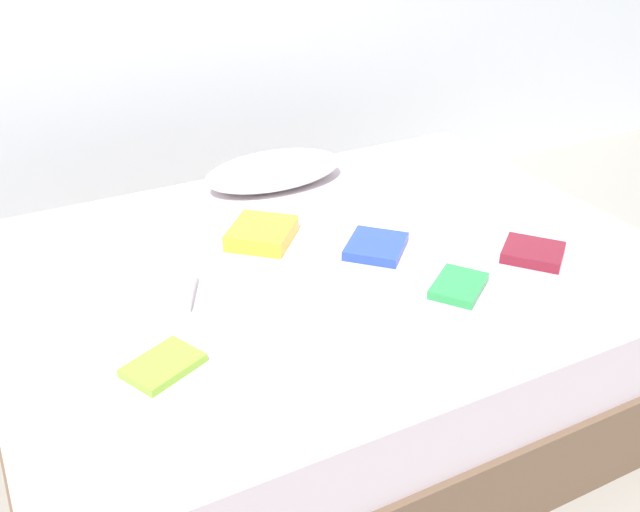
{
  "coord_description": "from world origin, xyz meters",
  "views": [
    {
      "loc": [
        -0.91,
        -1.7,
        1.6
      ],
      "look_at": [
        0.0,
        0.05,
        0.48
      ],
      "focal_mm": 41.17,
      "sensor_mm": 36.0,
      "label": 1
    }
  ],
  "objects_px": {
    "textbook_blue": "(376,246)",
    "textbook_maroon": "(533,252)",
    "textbook_yellow": "(262,233)",
    "textbook_lime": "(163,365)",
    "textbook_green": "(459,286)",
    "bed": "(327,326)",
    "pillow": "(274,170)",
    "textbook_white": "(162,293)"
  },
  "relations": [
    {
      "from": "textbook_blue",
      "to": "textbook_maroon",
      "type": "distance_m",
      "value": 0.47
    },
    {
      "from": "textbook_blue",
      "to": "textbook_yellow",
      "type": "relative_size",
      "value": 0.93
    },
    {
      "from": "textbook_lime",
      "to": "textbook_green",
      "type": "height_order",
      "value": "textbook_green"
    },
    {
      "from": "bed",
      "to": "pillow",
      "type": "relative_size",
      "value": 3.84
    },
    {
      "from": "pillow",
      "to": "textbook_yellow",
      "type": "xyz_separation_m",
      "value": [
        -0.21,
        -0.37,
        -0.03
      ]
    },
    {
      "from": "bed",
      "to": "textbook_yellow",
      "type": "distance_m",
      "value": 0.36
    },
    {
      "from": "textbook_blue",
      "to": "textbook_green",
      "type": "relative_size",
      "value": 1.08
    },
    {
      "from": "textbook_lime",
      "to": "textbook_blue",
      "type": "bearing_deg",
      "value": -5.21
    },
    {
      "from": "bed",
      "to": "textbook_blue",
      "type": "distance_m",
      "value": 0.31
    },
    {
      "from": "bed",
      "to": "textbook_lime",
      "type": "xyz_separation_m",
      "value": [
        -0.6,
        -0.29,
        0.26
      ]
    },
    {
      "from": "bed",
      "to": "textbook_blue",
      "type": "bearing_deg",
      "value": -11.41
    },
    {
      "from": "textbook_lime",
      "to": "textbook_green",
      "type": "xyz_separation_m",
      "value": [
        0.84,
        -0.04,
        0.0
      ]
    },
    {
      "from": "textbook_white",
      "to": "textbook_blue",
      "type": "bearing_deg",
      "value": 21.48
    },
    {
      "from": "textbook_blue",
      "to": "textbook_yellow",
      "type": "bearing_deg",
      "value": 97.23
    },
    {
      "from": "pillow",
      "to": "textbook_green",
      "type": "distance_m",
      "value": 0.91
    },
    {
      "from": "textbook_lime",
      "to": "textbook_maroon",
      "type": "distance_m",
      "value": 1.15
    },
    {
      "from": "bed",
      "to": "textbook_green",
      "type": "distance_m",
      "value": 0.49
    },
    {
      "from": "textbook_lime",
      "to": "textbook_maroon",
      "type": "height_order",
      "value": "textbook_maroon"
    },
    {
      "from": "pillow",
      "to": "textbook_white",
      "type": "bearing_deg",
      "value": -137.03
    },
    {
      "from": "bed",
      "to": "pillow",
      "type": "distance_m",
      "value": 0.65
    },
    {
      "from": "bed",
      "to": "textbook_green",
      "type": "xyz_separation_m",
      "value": [
        0.24,
        -0.33,
        0.27
      ]
    },
    {
      "from": "textbook_lime",
      "to": "textbook_green",
      "type": "relative_size",
      "value": 1.02
    },
    {
      "from": "bed",
      "to": "textbook_blue",
      "type": "height_order",
      "value": "textbook_blue"
    },
    {
      "from": "bed",
      "to": "textbook_yellow",
      "type": "xyz_separation_m",
      "value": [
        -0.13,
        0.19,
        0.28
      ]
    },
    {
      "from": "textbook_maroon",
      "to": "textbook_green",
      "type": "bearing_deg",
      "value": -121.33
    },
    {
      "from": "textbook_yellow",
      "to": "textbook_white",
      "type": "distance_m",
      "value": 0.42
    },
    {
      "from": "textbook_yellow",
      "to": "textbook_maroon",
      "type": "relative_size",
      "value": 1.16
    },
    {
      "from": "bed",
      "to": "textbook_blue",
      "type": "relative_size",
      "value": 10.72
    },
    {
      "from": "textbook_green",
      "to": "textbook_maroon",
      "type": "bearing_deg",
      "value": -27.67
    },
    {
      "from": "textbook_lime",
      "to": "textbook_maroon",
      "type": "bearing_deg",
      "value": -24.05
    },
    {
      "from": "bed",
      "to": "textbook_yellow",
      "type": "height_order",
      "value": "textbook_yellow"
    },
    {
      "from": "textbook_yellow",
      "to": "textbook_white",
      "type": "height_order",
      "value": "textbook_yellow"
    },
    {
      "from": "textbook_white",
      "to": "textbook_green",
      "type": "bearing_deg",
      "value": 0.65
    },
    {
      "from": "bed",
      "to": "pillow",
      "type": "xyz_separation_m",
      "value": [
        0.08,
        0.56,
        0.31
      ]
    },
    {
      "from": "textbook_yellow",
      "to": "textbook_maroon",
      "type": "bearing_deg",
      "value": -83.3
    },
    {
      "from": "textbook_blue",
      "to": "textbook_green",
      "type": "distance_m",
      "value": 0.31
    },
    {
      "from": "pillow",
      "to": "textbook_white",
      "type": "xyz_separation_m",
      "value": [
        -0.59,
        -0.55,
        -0.04
      ]
    },
    {
      "from": "textbook_blue",
      "to": "textbook_green",
      "type": "height_order",
      "value": "textbook_blue"
    },
    {
      "from": "bed",
      "to": "textbook_green",
      "type": "height_order",
      "value": "textbook_green"
    },
    {
      "from": "pillow",
      "to": "textbook_maroon",
      "type": "height_order",
      "value": "pillow"
    },
    {
      "from": "textbook_blue",
      "to": "textbook_white",
      "type": "bearing_deg",
      "value": 131.17
    },
    {
      "from": "bed",
      "to": "textbook_green",
      "type": "relative_size",
      "value": 11.61
    }
  ]
}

